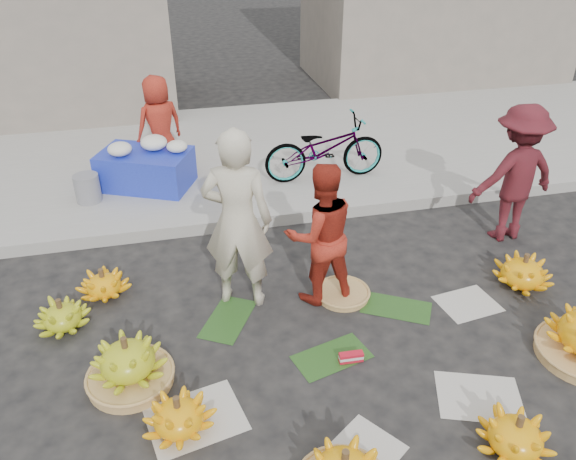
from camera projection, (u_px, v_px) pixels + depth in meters
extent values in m
plane|color=black|center=(336.00, 340.00, 5.00)|extent=(80.00, 80.00, 0.00)
cube|color=gray|center=(282.00, 215.00, 6.81)|extent=(40.00, 0.25, 0.15)
cube|color=gray|center=(252.00, 151.00, 8.57)|extent=(40.00, 4.00, 0.12)
cylinder|color=#B08349|center=(131.00, 378.00, 4.55)|extent=(0.68, 0.68, 0.09)
cylinder|color=#48321D|center=(124.00, 344.00, 4.36)|extent=(0.05, 0.05, 0.12)
cylinder|color=#48321D|center=(177.00, 404.00, 4.03)|extent=(0.05, 0.05, 0.12)
cylinder|color=#48321D|center=(345.00, 458.00, 3.50)|extent=(0.05, 0.05, 0.12)
cylinder|color=#48321D|center=(520.00, 423.00, 3.87)|extent=(0.05, 0.05, 0.12)
cylinder|color=#48321D|center=(526.00, 259.00, 5.56)|extent=(0.05, 0.05, 0.12)
cylinder|color=#48321D|center=(59.00, 305.00, 5.03)|extent=(0.05, 0.05, 0.12)
cylinder|color=#48321D|center=(101.00, 275.00, 5.45)|extent=(0.05, 0.05, 0.12)
cylinder|color=#B08349|center=(343.00, 294.00, 5.54)|extent=(0.65, 0.65, 0.06)
cube|color=red|center=(351.00, 357.00, 4.75)|extent=(0.21, 0.07, 0.08)
imported|color=beige|center=(237.00, 221.00, 5.06)|extent=(0.75, 0.61, 1.77)
imported|color=#B82F1C|center=(320.00, 234.00, 5.20)|extent=(0.73, 0.58, 1.42)
imported|color=maroon|center=(515.00, 174.00, 6.15)|extent=(1.06, 0.66, 1.57)
cube|color=#1C2BB6|center=(146.00, 169.00, 7.29)|extent=(1.32, 1.11, 0.47)
ellipsoid|color=white|center=(120.00, 150.00, 7.03)|extent=(0.30, 0.30, 0.17)
ellipsoid|color=white|center=(154.00, 143.00, 7.19)|extent=(0.34, 0.34, 0.19)
ellipsoid|color=white|center=(177.00, 147.00, 7.14)|extent=(0.26, 0.26, 0.14)
cylinder|color=gray|center=(88.00, 188.00, 6.95)|extent=(0.31, 0.31, 0.35)
imported|color=#B82F1C|center=(160.00, 125.00, 7.49)|extent=(0.76, 0.64, 1.32)
imported|color=gray|center=(325.00, 148.00, 7.40)|extent=(0.58, 1.62, 0.85)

